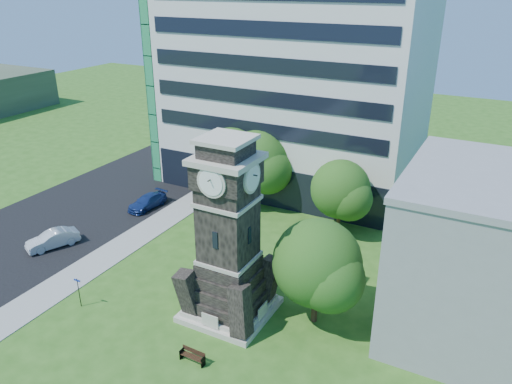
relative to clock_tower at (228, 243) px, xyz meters
The scene contains 14 objects.
ground 6.39m from the clock_tower, 146.32° to the right, with size 160.00×160.00×0.00m, color #2C5919.
sidewalk 13.88m from the clock_tower, 166.50° to the left, with size 3.00×70.00×0.06m, color gray.
street 21.86m from the clock_tower, behind, with size 14.00×80.00×0.02m, color black.
clock_tower is the anchor object (origin of this frame).
office_tall 26.21m from the clock_tower, 104.57° to the left, with size 26.20×15.11×28.60m.
car_street_mid 18.15m from the clock_tower, behind, with size 1.47×4.22×1.39m, color #B8BCC0.
car_street_north 19.34m from the clock_tower, 146.01° to the left, with size 1.77×4.35×1.26m, color navy.
car_east_lot 13.99m from the clock_tower, ahead, with size 2.31×5.02×1.39m, color #4A4A4F.
park_bench 7.05m from the clock_tower, 84.41° to the right, with size 1.60×0.43×0.83m.
street_sign 10.96m from the clock_tower, 155.53° to the right, with size 0.53×0.05×2.21m.
tree_nw 17.41m from the clock_tower, 119.96° to the left, with size 6.16×5.60×7.76m.
tree_nc 17.66m from the clock_tower, 110.94° to the left, with size 6.76×6.15×7.55m.
tree_ne 14.60m from the clock_tower, 79.68° to the left, with size 5.61×5.10×6.67m.
tree_east 5.79m from the clock_tower, 17.99° to the left, with size 6.18×5.62×7.19m.
Camera 1 is at (17.48, -21.62, 20.64)m, focal length 35.00 mm.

